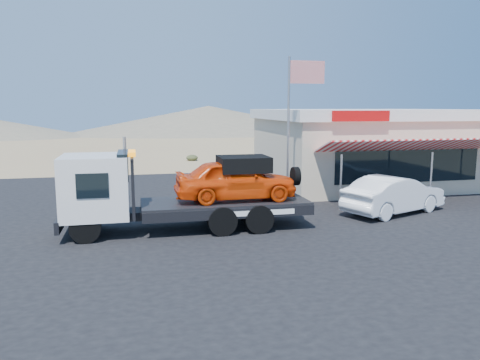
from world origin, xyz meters
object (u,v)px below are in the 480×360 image
(flagpole, at_px, (294,114))
(jerky_store, at_px, (365,146))
(tow_truck, at_px, (181,188))
(white_sedan, at_px, (394,195))

(flagpole, bearing_deg, jerky_store, 38.79)
(tow_truck, bearing_deg, white_sedan, 4.28)
(white_sedan, distance_m, flagpole, 4.99)
(tow_truck, relative_size, jerky_store, 0.76)
(white_sedan, height_order, jerky_store, jerky_store)
(white_sedan, bearing_deg, jerky_store, -40.13)
(tow_truck, height_order, flagpole, flagpole)
(tow_truck, relative_size, white_sedan, 1.81)
(tow_truck, bearing_deg, jerky_store, 34.99)
(tow_truck, height_order, jerky_store, jerky_store)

